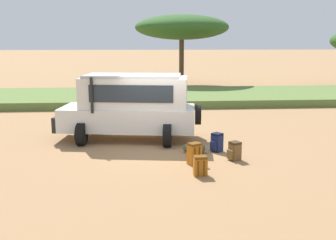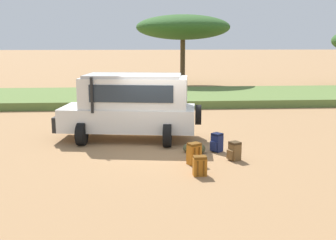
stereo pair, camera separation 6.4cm
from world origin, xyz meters
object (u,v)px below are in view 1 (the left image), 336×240
object	(u,v)px
backpack_beside_front_wheel	(200,166)
backpack_near_rear_wheel	(217,143)
backpack_cluster_center	(235,151)
acacia_tree_left_mid	(182,27)
duffel_bag_low_black_case	(194,148)
backpack_outermost	(194,154)
safari_vehicle	(131,105)

from	to	relation	value
backpack_beside_front_wheel	backpack_near_rear_wheel	bearing A→B (deg)	68.31
backpack_cluster_center	acacia_tree_left_mid	bearing A→B (deg)	88.26
backpack_cluster_center	backpack_near_rear_wheel	size ratio (longest dim) A/B	0.93
duffel_bag_low_black_case	acacia_tree_left_mid	world-z (taller)	acacia_tree_left_mid
backpack_cluster_center	duffel_bag_low_black_case	size ratio (longest dim) A/B	0.80
backpack_outermost	backpack_cluster_center	bearing A→B (deg)	13.59
safari_vehicle	backpack_near_rear_wheel	world-z (taller)	safari_vehicle
duffel_bag_low_black_case	acacia_tree_left_mid	xyz separation A→B (m)	(1.76, 19.85, 4.56)
safari_vehicle	duffel_bag_low_black_case	xyz separation A→B (m)	(2.09, -1.98, -1.15)
backpack_cluster_center	duffel_bag_low_black_case	bearing A→B (deg)	141.60
backpack_cluster_center	acacia_tree_left_mid	distance (m)	21.23
safari_vehicle	backpack_beside_front_wheel	distance (m)	4.75
safari_vehicle	duffel_bag_low_black_case	distance (m)	3.10
backpack_beside_front_wheel	backpack_near_rear_wheel	size ratio (longest dim) A/B	0.89
backpack_beside_front_wheel	duffel_bag_low_black_case	size ratio (longest dim) A/B	0.76
backpack_outermost	duffel_bag_low_black_case	size ratio (longest dim) A/B	0.90
backpack_beside_front_wheel	backpack_cluster_center	size ratio (longest dim) A/B	0.96
backpack_outermost	acacia_tree_left_mid	xyz separation A→B (m)	(1.94, 21.07, 4.39)
backpack_cluster_center	backpack_near_rear_wheel	bearing A→B (deg)	109.86
backpack_cluster_center	backpack_near_rear_wheel	xyz separation A→B (m)	(-0.36, 0.99, 0.02)
backpack_near_rear_wheel	backpack_beside_front_wheel	bearing A→B (deg)	-111.69
backpack_cluster_center	backpack_outermost	xyz separation A→B (m)	(-1.31, -0.32, 0.04)
backpack_beside_front_wheel	duffel_bag_low_black_case	world-z (taller)	backpack_beside_front_wheel
safari_vehicle	backpack_beside_front_wheel	world-z (taller)	safari_vehicle
backpack_cluster_center	backpack_beside_front_wheel	bearing A→B (deg)	-133.85
backpack_beside_front_wheel	duffel_bag_low_black_case	distance (m)	2.24
backpack_beside_front_wheel	backpack_outermost	size ratio (longest dim) A/B	0.85
backpack_near_rear_wheel	backpack_outermost	distance (m)	1.62
backpack_near_rear_wheel	acacia_tree_left_mid	world-z (taller)	acacia_tree_left_mid
safari_vehicle	backpack_near_rear_wheel	xyz separation A→B (m)	(2.86, -1.88, -0.99)
safari_vehicle	backpack_outermost	distance (m)	3.84
duffel_bag_low_black_case	safari_vehicle	bearing A→B (deg)	136.63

